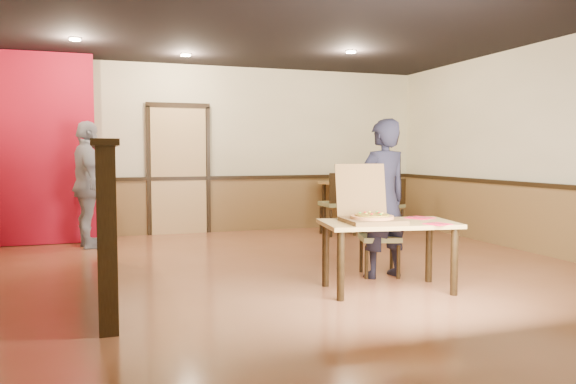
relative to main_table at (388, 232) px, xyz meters
name	(u,v)px	position (x,y,z in m)	size (l,w,h in m)	color
floor	(292,272)	(-0.60, 1.10, -0.57)	(7.00, 7.00, 0.00)	#AA6642
ceiling	(293,19)	(-0.60, 1.10, 2.23)	(7.00, 7.00, 0.00)	black
wall_back	(226,149)	(-0.60, 4.60, 0.83)	(7.00, 7.00, 0.00)	#F9F5C2
wall_right	(545,148)	(2.90, 1.10, 0.83)	(7.00, 7.00, 0.00)	#F9F5C2
wainscot_back	(226,205)	(-0.60, 4.57, -0.12)	(7.00, 0.04, 0.90)	brown
chair_rail_back	(226,178)	(-0.60, 4.55, 0.35)	(7.00, 0.06, 0.06)	black
wainscot_right	(541,221)	(2.87, 1.10, -0.12)	(0.04, 7.00, 0.90)	brown
chair_rail_right	(541,185)	(2.85, 1.10, 0.35)	(0.06, 7.00, 0.06)	black
back_door	(179,171)	(-1.40, 4.56, 0.48)	(0.90, 0.06, 2.10)	#DDB671
booth_partition	(105,215)	(-2.60, 0.90, 0.16)	(0.20, 3.10, 1.44)	black
red_accent_panel	(37,149)	(-3.50, 4.10, 0.83)	(1.60, 0.20, 2.78)	#A90C22
spot_a	(75,39)	(-2.90, 2.90, 2.21)	(0.14, 0.14, 0.02)	beige
spot_b	(186,55)	(-1.40, 3.60, 2.21)	(0.14, 0.14, 0.02)	beige
spot_c	(351,52)	(0.80, 2.60, 2.21)	(0.14, 0.14, 0.02)	beige
main_table	(388,232)	(0.00, 0.00, 0.00)	(1.36, 0.90, 0.68)	#B28C4B
diner_chair	(379,233)	(0.26, 0.70, -0.11)	(0.52, 0.52, 0.84)	olive
side_chair_left	(340,201)	(1.04, 3.53, -0.01)	(0.51, 0.51, 1.02)	olive
side_chair_right	(390,203)	(1.97, 3.54, -0.07)	(0.59, 0.59, 0.91)	olive
side_table	(349,192)	(1.49, 4.15, 0.08)	(0.95, 0.95, 0.84)	#B28C4B
diner	(383,199)	(0.23, 0.56, 0.28)	(0.62, 0.41, 1.70)	black
passerby	(88,185)	(-2.80, 3.56, 0.32)	(1.05, 0.44, 1.79)	gray
pizza_box	(370,215)	(-0.18, 0.03, 0.18)	(0.57, 0.66, 0.55)	brown
pizza	(372,217)	(-0.19, -0.02, 0.16)	(0.41, 0.41, 0.03)	#CC864A
napkin_near	(438,224)	(0.33, -0.33, 0.11)	(0.25, 0.25, 0.01)	red
napkin_far	(420,218)	(0.45, 0.16, 0.11)	(0.30, 0.30, 0.01)	red
condiment	(349,177)	(1.52, 4.21, 0.34)	(0.06, 0.06, 0.16)	#8E6219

